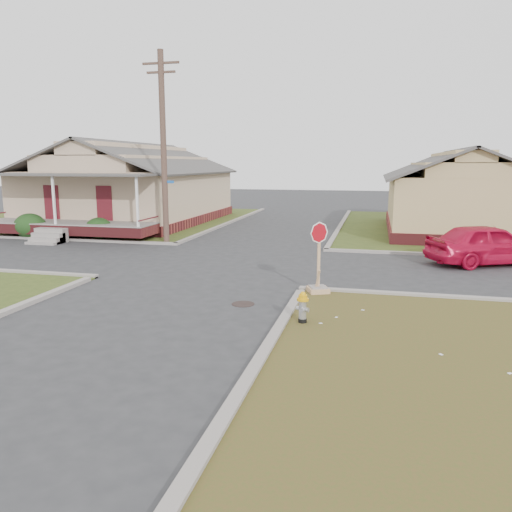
% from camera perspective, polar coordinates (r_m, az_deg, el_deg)
% --- Properties ---
extents(ground, '(120.00, 120.00, 0.00)m').
position_cam_1_polar(ground, '(15.16, -9.07, -4.41)').
color(ground, '#2C2C2F').
rests_on(ground, ground).
extents(verge_far_left, '(19.00, 19.00, 0.05)m').
position_cam_1_polar(verge_far_left, '(36.83, -17.09, 4.10)').
color(verge_far_left, '#344418').
rests_on(verge_far_left, ground).
extents(curbs, '(80.00, 40.00, 0.12)m').
position_cam_1_polar(curbs, '(19.74, -3.51, -0.79)').
color(curbs, gray).
rests_on(curbs, ground).
extents(manhole, '(0.64, 0.64, 0.01)m').
position_cam_1_polar(manhole, '(14.01, -1.49, -5.50)').
color(manhole, black).
rests_on(manhole, ground).
extents(corner_house, '(10.10, 15.50, 5.30)m').
position_cam_1_polar(corner_house, '(34.06, -14.03, 7.56)').
color(corner_house, maroon).
rests_on(corner_house, ground).
extents(side_house_yellow, '(7.60, 11.60, 4.70)m').
position_cam_1_polar(side_house_yellow, '(30.35, 21.83, 6.62)').
color(side_house_yellow, maroon).
rests_on(side_house_yellow, ground).
extents(utility_pole, '(1.80, 0.28, 9.00)m').
position_cam_1_polar(utility_pole, '(24.50, -10.53, 12.22)').
color(utility_pole, '#453027').
rests_on(utility_pole, ground).
extents(fire_hydrant, '(0.29, 0.29, 0.78)m').
position_cam_1_polar(fire_hydrant, '(12.23, 5.36, -5.65)').
color(fire_hydrant, black).
rests_on(fire_hydrant, ground).
extents(stop_sign, '(0.61, 0.59, 2.14)m').
position_cam_1_polar(stop_sign, '(15.09, 7.13, -2.42)').
color(stop_sign, tan).
rests_on(stop_sign, ground).
extents(red_sedan, '(5.06, 3.64, 1.60)m').
position_cam_1_polar(red_sedan, '(21.24, 24.98, 1.23)').
color(red_sedan, red).
rests_on(red_sedan, ground).
extents(hedge_left, '(1.57, 1.29, 1.20)m').
position_cam_1_polar(hedge_left, '(28.62, -24.40, 3.14)').
color(hedge_left, '#1A3A15').
rests_on(hedge_left, verge_far_left).
extents(hedge_right, '(1.43, 1.17, 1.09)m').
position_cam_1_polar(hedge_right, '(26.86, -17.53, 3.05)').
color(hedge_right, '#1A3A15').
rests_on(hedge_right, verge_far_left).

